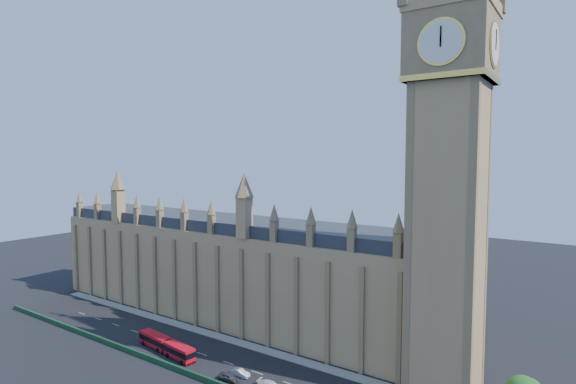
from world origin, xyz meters
The scene contains 8 objects.
ground centered at (0.00, 0.00, 0.00)m, with size 400.00×400.00×0.00m, color black.
palace_westminster centered at (-25.00, 22.00, 13.86)m, with size 120.00×20.00×28.00m.
elizabeth_tower centered at (38.00, 13.99, 54.56)m, with size 20.59×20.59×105.00m.
bridge_parapet centered at (0.00, -9.00, 0.60)m, with size 160.00×0.60×1.20m, color #1E4C2D.
kerb_north centered at (0.00, 9.50, 0.08)m, with size 160.00×3.00×0.16m, color gray.
red_bus centered at (-19.28, -4.08, 1.68)m, with size 18.91×5.06×3.18m.
car_grey centered at (1.43, -5.91, 0.77)m, with size 1.82×4.53×1.54m, color #3A3D41.
car_silver centered at (2.00, -3.13, 0.69)m, with size 1.47×4.21×1.39m, color #B6B9BF.
Camera 1 is at (59.85, -71.09, 44.40)m, focal length 28.00 mm.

